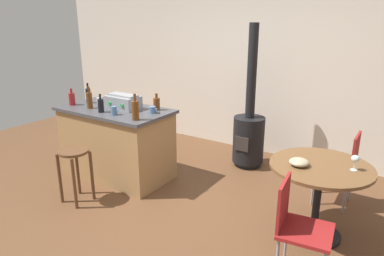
{
  "coord_description": "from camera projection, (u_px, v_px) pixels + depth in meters",
  "views": [
    {
      "loc": [
        2.11,
        -2.72,
        2.04
      ],
      "look_at": [
        0.05,
        0.4,
        0.87
      ],
      "focal_mm": 32.75,
      "sensor_mm": 36.0,
      "label": 1
    }
  ],
  "objects": [
    {
      "name": "cup_2",
      "position": [
        114.0,
        111.0,
        4.2
      ],
      "size": [
        0.11,
        0.07,
        0.1
      ],
      "color": "#4C7099",
      "rests_on": "kitchen_island"
    },
    {
      "name": "back_wall",
      "position": [
        258.0,
        65.0,
        5.34
      ],
      "size": [
        8.0,
        0.1,
        2.7
      ],
      "primitive_type": "cube",
      "color": "beige",
      "rests_on": "ground_plane"
    },
    {
      "name": "cup_0",
      "position": [
        153.0,
        110.0,
        4.27
      ],
      "size": [
        0.12,
        0.08,
        0.08
      ],
      "color": "#4C7099",
      "rests_on": "kitchen_island"
    },
    {
      "name": "bottle_4",
      "position": [
        90.0,
        100.0,
        4.49
      ],
      "size": [
        0.07,
        0.07,
        0.29
      ],
      "color": "#603314",
      "rests_on": "kitchen_island"
    },
    {
      "name": "bottle_2",
      "position": [
        157.0,
        104.0,
        4.4
      ],
      "size": [
        0.08,
        0.08,
        0.22
      ],
      "color": "#603314",
      "rests_on": "kitchen_island"
    },
    {
      "name": "serving_bowl",
      "position": [
        299.0,
        162.0,
        3.22
      ],
      "size": [
        0.18,
        0.18,
        0.07
      ],
      "primitive_type": "ellipsoid",
      "color": "tan",
      "rests_on": "dining_table"
    },
    {
      "name": "dining_table",
      "position": [
        319.0,
        182.0,
        3.29
      ],
      "size": [
        0.94,
        0.94,
        0.74
      ],
      "color": "black",
      "rests_on": "ground_plane"
    },
    {
      "name": "bottle_3",
      "position": [
        101.0,
        105.0,
        4.3
      ],
      "size": [
        0.07,
        0.07,
        0.23
      ],
      "color": "black",
      "rests_on": "kitchen_island"
    },
    {
      "name": "folding_chair_near",
      "position": [
        297.0,
        224.0,
        2.75
      ],
      "size": [
        0.45,
        0.45,
        0.85
      ],
      "color": "maroon",
      "rests_on": "ground_plane"
    },
    {
      "name": "ground_plane",
      "position": [
        168.0,
        210.0,
        3.89
      ],
      "size": [
        8.8,
        8.8,
        0.0
      ],
      "primitive_type": "plane",
      "color": "brown"
    },
    {
      "name": "toolbox",
      "position": [
        123.0,
        102.0,
        4.47
      ],
      "size": [
        0.42,
        0.27,
        0.19
      ],
      "color": "gray",
      "rests_on": "kitchen_island"
    },
    {
      "name": "kitchen_island",
      "position": [
        117.0,
        142.0,
        4.64
      ],
      "size": [
        1.48,
        0.8,
        0.93
      ],
      "color": "#A37A4C",
      "rests_on": "ground_plane"
    },
    {
      "name": "wood_stove",
      "position": [
        249.0,
        132.0,
        4.95
      ],
      "size": [
        0.44,
        0.45,
        1.99
      ],
      "color": "black",
      "rests_on": "ground_plane"
    },
    {
      "name": "folding_chair_far",
      "position": [
        342.0,
        163.0,
        3.87
      ],
      "size": [
        0.41,
        0.4,
        0.86
      ],
      "color": "maroon",
      "rests_on": "ground_plane"
    },
    {
      "name": "bottle_5",
      "position": [
        72.0,
        99.0,
        4.66
      ],
      "size": [
        0.08,
        0.08,
        0.23
      ],
      "color": "maroon",
      "rests_on": "kitchen_island"
    },
    {
      "name": "bottle_1",
      "position": [
        135.0,
        110.0,
        3.97
      ],
      "size": [
        0.08,
        0.08,
        0.3
      ],
      "color": "#603314",
      "rests_on": "kitchen_island"
    },
    {
      "name": "wine_glass",
      "position": [
        355.0,
        159.0,
        3.1
      ],
      "size": [
        0.07,
        0.07,
        0.14
      ],
      "color": "silver",
      "rests_on": "dining_table"
    },
    {
      "name": "bottle_0",
      "position": [
        88.0,
        95.0,
        4.77
      ],
      "size": [
        0.07,
        0.07,
        0.28
      ],
      "color": "black",
      "rests_on": "kitchen_island"
    },
    {
      "name": "cup_1",
      "position": [
        100.0,
        100.0,
        4.78
      ],
      "size": [
        0.11,
        0.07,
        0.08
      ],
      "color": "white",
      "rests_on": "kitchen_island"
    },
    {
      "name": "wooden_stool",
      "position": [
        75.0,
        164.0,
        3.96
      ],
      "size": [
        0.33,
        0.33,
        0.63
      ],
      "color": "brown",
      "rests_on": "ground_plane"
    }
  ]
}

